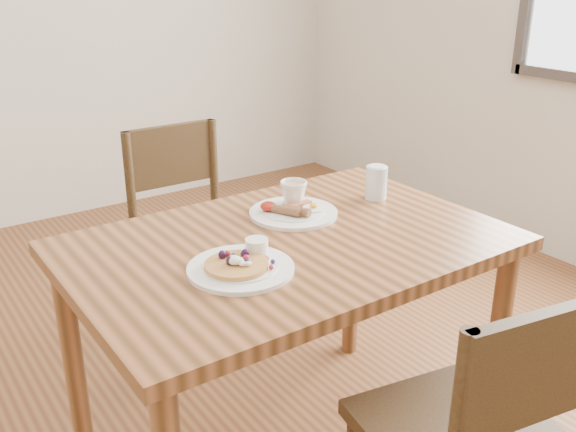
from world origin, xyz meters
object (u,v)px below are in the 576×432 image
object	(u,v)px
teacup_saucer	(294,196)
water_glass	(376,183)
dining_table	(288,271)
pancake_plate	(241,265)
chair_far	(190,229)
breakfast_plate	(292,212)

from	to	relation	value
teacup_saucer	water_glass	size ratio (longest dim) A/B	1.30
dining_table	water_glass	bearing A→B (deg)	14.37
teacup_saucer	pancake_plate	bearing A→B (deg)	-141.88
pancake_plate	chair_far	bearing A→B (deg)	72.20
chair_far	dining_table	bearing A→B (deg)	85.51
water_glass	breakfast_plate	bearing A→B (deg)	173.90
pancake_plate	breakfast_plate	size ratio (longest dim) A/B	1.00
breakfast_plate	pancake_plate	bearing A→B (deg)	-144.14
dining_table	water_glass	size ratio (longest dim) A/B	11.12
pancake_plate	breakfast_plate	bearing A→B (deg)	35.86
breakfast_plate	teacup_saucer	xyz separation A→B (m)	(0.04, 0.05, 0.03)
chair_far	pancake_plate	distance (m)	0.96
dining_table	breakfast_plate	distance (m)	0.21
pancake_plate	teacup_saucer	bearing A→B (deg)	38.12
dining_table	chair_far	distance (m)	0.80
pancake_plate	teacup_saucer	size ratio (longest dim) A/B	1.93
breakfast_plate	teacup_saucer	world-z (taller)	teacup_saucer
breakfast_plate	water_glass	bearing A→B (deg)	-6.10
chair_far	pancake_plate	bearing A→B (deg)	73.21
teacup_saucer	water_glass	world-z (taller)	water_glass
pancake_plate	teacup_saucer	distance (m)	0.46
chair_far	breakfast_plate	world-z (taller)	chair_far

